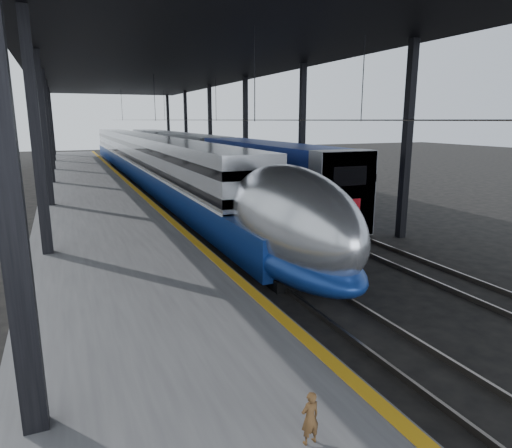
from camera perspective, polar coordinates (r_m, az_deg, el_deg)
ground at (r=14.02m, az=0.29°, el=-10.25°), size 160.00×160.00×0.00m
platform at (r=32.26m, az=-19.95°, el=3.19°), size 6.00×80.00×1.00m
yellow_strip at (r=32.45m, az=-15.07°, el=4.47°), size 0.30×80.00×0.01m
rails at (r=33.69m, az=-6.20°, el=3.54°), size 6.52×80.00×0.16m
canopy at (r=32.79m, az=-11.20°, el=18.97°), size 18.00×75.00×9.47m
tgv_train at (r=42.01m, az=-13.36°, el=7.68°), size 2.90×65.20×4.16m
second_train at (r=46.51m, az=-8.00°, el=8.56°), size 3.00×56.05×4.13m
child at (r=7.03m, az=6.77°, el=-22.92°), size 0.31×0.22×0.81m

